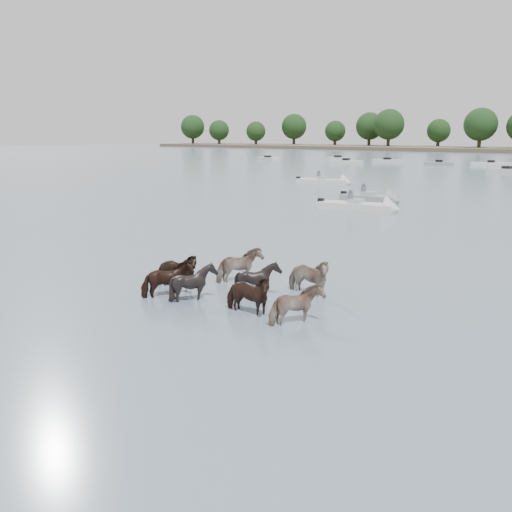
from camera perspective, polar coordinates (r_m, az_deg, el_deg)
The scene contains 7 objects.
ground at distance 16.92m, azimuth -7.70°, elevation -4.05°, with size 400.00×400.00×0.00m, color slate.
shoreline at distance 180.81m, azimuth 11.64°, elevation 10.73°, with size 160.00×30.00×1.00m, color #4C4233.
pony_herd at distance 16.51m, azimuth -2.28°, elevation -2.73°, with size 6.30×4.00×1.32m.
motorboat_a at distance 40.58m, azimuth 12.24°, elevation 5.66°, with size 4.53×1.95×1.92m.
motorboat_b at distance 35.85m, azimuth 11.24°, elevation 4.86°, with size 5.37×2.60×1.92m.
motorboat_f at distance 54.49m, azimuth 7.50°, elevation 7.47°, with size 5.52×2.90×1.92m.
treeline at distance 182.17m, azimuth 11.41°, elevation 12.69°, with size 148.22×23.33×12.05m.
Camera 1 is at (11.75, -11.22, 4.74)m, focal length 39.43 mm.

